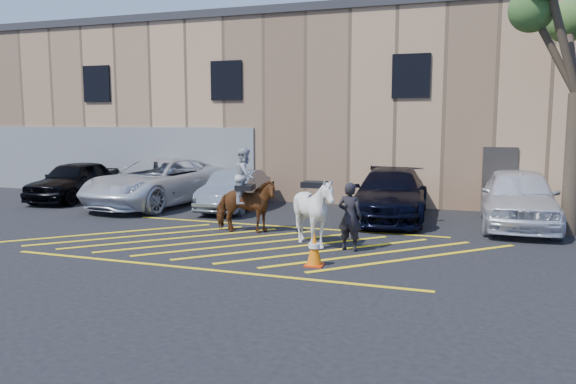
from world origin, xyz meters
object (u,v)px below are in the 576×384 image
(car_silver_sedan, at_px, (235,190))
(mounted_bay, at_px, (245,199))
(car_white_suv, at_px, (518,198))
(car_black_suv, at_px, (75,181))
(handler, at_px, (350,217))
(car_blue_suv, at_px, (391,194))
(car_white_pickup, at_px, (158,182))
(traffic_cone, at_px, (314,249))
(saddled_white, at_px, (314,212))

(car_silver_sedan, xyz_separation_m, mounted_bay, (1.97, -3.58, 0.27))
(car_silver_sedan, bearing_deg, car_white_suv, -6.13)
(car_black_suv, xyz_separation_m, car_silver_sedan, (6.82, -0.07, -0.09))
(car_silver_sedan, distance_m, handler, 6.99)
(car_black_suv, relative_size, mounted_bay, 1.92)
(car_black_suv, height_order, car_white_suv, car_white_suv)
(car_blue_suv, xyz_separation_m, car_white_suv, (3.72, -0.16, 0.08))
(car_white_pickup, bearing_deg, car_black_suv, -174.70)
(handler, distance_m, traffic_cone, 1.75)
(car_black_suv, distance_m, handler, 12.91)
(mounted_bay, bearing_deg, car_blue_suv, 46.30)
(handler, bearing_deg, car_black_suv, -12.78)
(car_black_suv, bearing_deg, handler, -27.10)
(car_silver_sedan, bearing_deg, car_white_pickup, 175.54)
(car_black_suv, bearing_deg, mounted_bay, -27.88)
(car_white_pickup, distance_m, car_blue_suv, 8.43)
(car_white_suv, distance_m, handler, 6.01)
(car_silver_sedan, bearing_deg, car_black_suv, 174.32)
(car_blue_suv, bearing_deg, car_white_suv, -6.81)
(mounted_bay, xyz_separation_m, traffic_cone, (2.81, -2.78, -0.58))
(car_silver_sedan, height_order, car_white_suv, car_white_suv)
(car_white_suv, height_order, mounted_bay, mounted_bay)
(car_white_pickup, bearing_deg, saddled_white, -25.47)
(saddled_white, bearing_deg, mounted_bay, 154.66)
(car_silver_sedan, distance_m, traffic_cone, 7.96)
(car_silver_sedan, distance_m, saddled_white, 6.32)
(car_blue_suv, relative_size, traffic_cone, 7.36)
(car_white_suv, xyz_separation_m, handler, (-3.94, -4.55, -0.04))
(handler, xyz_separation_m, mounted_bay, (-3.20, 1.13, 0.13))
(car_white_suv, bearing_deg, car_blue_suv, 176.27)
(car_black_suv, height_order, car_blue_suv, car_blue_suv)
(traffic_cone, bearing_deg, car_blue_suv, 84.53)
(handler, relative_size, mounted_bay, 0.70)
(handler, bearing_deg, car_white_suv, -121.92)
(handler, bearing_deg, mounted_bay, -10.59)
(handler, xyz_separation_m, traffic_cone, (-0.39, -1.64, -0.45))
(car_white_pickup, xyz_separation_m, traffic_cone, (7.83, -6.32, -0.49))
(car_silver_sedan, relative_size, mounted_bay, 1.75)
(car_blue_suv, distance_m, traffic_cone, 6.40)
(car_blue_suv, height_order, saddled_white, saddled_white)
(car_black_suv, xyz_separation_m, traffic_cone, (11.60, -6.42, -0.40))
(car_white_pickup, bearing_deg, car_white_suv, 6.26)
(car_white_suv, bearing_deg, car_black_suv, 177.94)
(traffic_cone, bearing_deg, car_black_suv, 151.04)
(car_white_pickup, xyz_separation_m, car_blue_suv, (8.43, 0.03, -0.07))
(car_blue_suv, bearing_deg, saddled_white, -107.85)
(car_white_suv, distance_m, saddled_white, 6.61)
(car_black_suv, relative_size, handler, 2.74)
(car_silver_sedan, xyz_separation_m, car_white_suv, (9.10, -0.16, 0.19))
(car_black_suv, distance_m, traffic_cone, 13.27)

